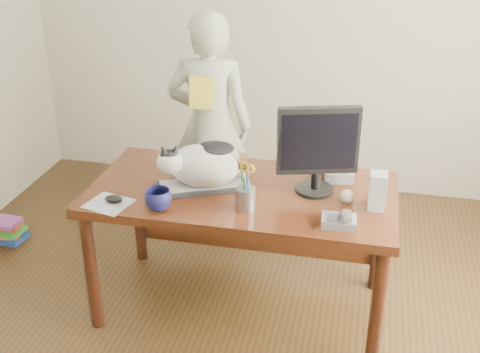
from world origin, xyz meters
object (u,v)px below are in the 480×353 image
mouse (114,199)px  person (210,127)px  pen_cup (246,196)px  calculator (337,172)px  speaker (378,191)px  book_stack (229,162)px  keyboard (204,185)px  coffee_mug (158,200)px  monitor (318,146)px  book_pile_b (6,230)px  desk (245,207)px  phone (340,221)px  cat (200,164)px  baseball (347,196)px

mouse → person: bearing=92.8°
pen_cup → calculator: (0.41, 0.46, -0.04)m
speaker → book_stack: size_ratio=0.75×
keyboard → coffee_mug: (-0.16, -0.27, 0.04)m
monitor → coffee_mug: bearing=-171.5°
calculator → book_pile_b: size_ratio=0.90×
desk → book_stack: size_ratio=6.40×
book_stack → pen_cup: bearing=-78.9°
keyboard → person: person is taller
coffee_mug → person: size_ratio=0.09×
desk → book_pile_b: (-1.72, 0.27, -0.53)m
phone → book_stack: size_ratio=0.68×
cat → book_stack: 0.31m
coffee_mug → cat: bearing=61.3°
phone → speaker: 0.27m
baseball → book_stack: bearing=157.8°
pen_cup → keyboard: bearing=147.0°
monitor → baseball: monitor is taller
book_pile_b → pen_cup: bearing=-16.9°
calculator → desk: bearing=-170.0°
baseball → book_stack: size_ratio=0.28×
cat → coffee_mug: cat is taller
desk → calculator: 0.54m
desk → keyboard: bearing=-153.2°
phone → book_pile_b: (-2.25, 0.61, -0.70)m
pen_cup → book_pile_b: pen_cup is taller
person → coffee_mug: bearing=86.3°
desk → pen_cup: bearing=-77.4°
baseball → person: person is taller
mouse → coffee_mug: 0.24m
keyboard → pen_cup: (0.26, -0.17, 0.05)m
speaker → book_pile_b: bearing=170.1°
desk → phone: 0.65m
book_stack → book_pile_b: 1.74m
mouse → speaker: 1.31m
cat → baseball: bearing=-23.9°
pen_cup → person: 1.09m
person → book_pile_b: person is taller
cat → pen_cup: size_ratio=1.82×
speaker → baseball: size_ratio=2.68×
book_stack → calculator: bearing=-11.1°
pen_cup → phone: bearing=-8.1°
phone → cat: bearing=159.2°
mouse → book_pile_b: size_ratio=0.41×
cat → book_stack: (0.08, 0.28, -0.10)m
coffee_mug → baseball: size_ratio=1.88×
desk → speaker: speaker is taller
mouse → coffee_mug: size_ratio=0.80×
baseball → book_pile_b: bearing=170.6°
book_stack → calculator: size_ratio=1.07×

